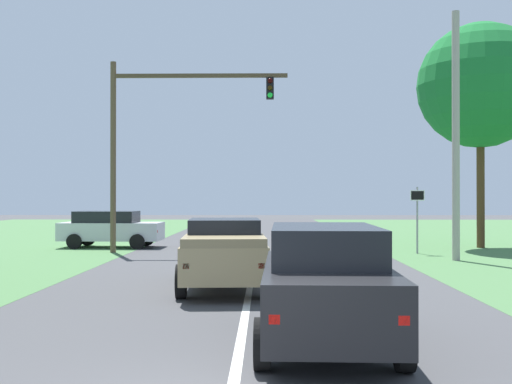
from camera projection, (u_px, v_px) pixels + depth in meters
The scene contains 8 objects.
ground_plane at pixel (251, 280), 17.73m from camera, with size 120.00×120.00×0.00m, color #424244.
red_suv_near at pixel (325, 282), 10.02m from camera, with size 2.26×4.83×1.90m.
pickup_truck_lead at pixel (225, 252), 16.03m from camera, with size 2.48×5.53×1.80m.
traffic_light at pixel (158, 127), 26.24m from camera, with size 7.51×0.40×8.08m.
keep_moving_sign at pixel (417, 211), 25.71m from camera, with size 0.60×0.09×2.77m.
oak_tree_right at pixel (480, 86), 28.67m from camera, with size 5.76×5.76×10.39m.
crossing_suv_far at pixel (110, 228), 28.85m from camera, with size 4.70×2.23×1.69m.
utility_pole_right at pixel (456, 136), 23.00m from camera, with size 0.28×0.28×9.26m, color #9E998E.
Camera 1 is at (0.40, -6.58, 2.39)m, focal length 43.57 mm.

